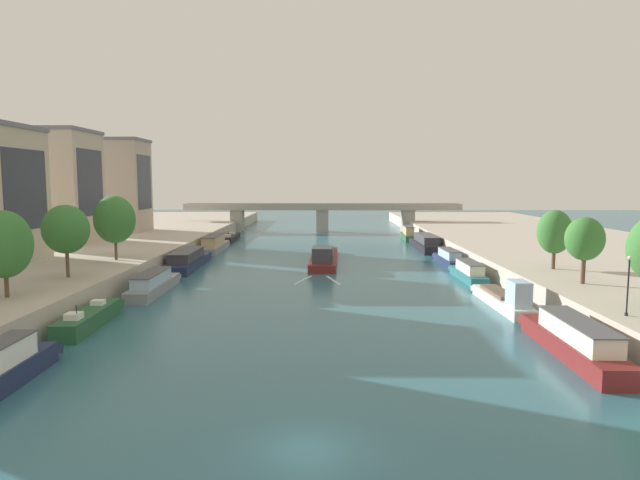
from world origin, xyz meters
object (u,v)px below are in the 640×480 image
lamppost_right_bank (628,283)px  moored_boat_left_gap_after (188,260)px  moored_boat_right_midway (573,340)px  tree_right_nearest (555,232)px  barge_midriver (324,257)px  moored_boat_left_upstream (230,238)px  moored_boat_right_far (504,298)px  moored_boat_left_far (2,369)px  moored_boat_right_near (408,234)px  tree_left_midway (66,229)px  moored_boat_right_end (448,258)px  moored_boat_left_end (90,318)px  moored_boat_right_gap_after (468,272)px  tree_left_nearest (115,220)px  bridge_far (322,214)px  moored_boat_left_midway (154,284)px  moored_boat_right_lone (426,243)px  moored_boat_left_downstream (214,244)px  tree_left_far (4,244)px  tree_right_midway (585,239)px

lamppost_right_bank → moored_boat_left_gap_after: bearing=137.5°
moored_boat_right_midway → tree_right_nearest: (7.36, 21.17, 5.26)m
barge_midriver → tree_right_nearest: tree_right_nearest is taller
moored_boat_left_upstream → moored_boat_right_far: 66.98m
moored_boat_left_far → moored_boat_right_near: (34.55, 78.76, 0.03)m
tree_left_midway → tree_right_nearest: tree_left_midway is taller
barge_midriver → moored_boat_left_upstream: 35.06m
moored_boat_right_far → moored_boat_right_end: bearing=88.2°
moored_boat_right_near → moored_boat_left_far: bearing=-113.7°
barge_midriver → tree_left_midway: 35.78m
moored_boat_left_end → tree_left_midway: (-5.72, 8.58, 6.37)m
tree_right_nearest → moored_boat_right_gap_after: bearing=134.9°
moored_boat_left_far → tree_left_nearest: size_ratio=1.40×
moored_boat_right_gap_after → bridge_far: (-17.68, 61.88, 3.27)m
moored_boat_left_midway → moored_boat_left_upstream: size_ratio=1.09×
moored_boat_right_far → moored_boat_left_end: bearing=-169.2°
moored_boat_right_gap_after → tree_right_nearest: 11.27m
moored_boat_right_midway → tree_right_nearest: size_ratio=2.26×
moored_boat_left_far → moored_boat_right_lone: size_ratio=0.66×
moored_boat_left_far → tree_left_nearest: (-6.36, 33.31, 6.08)m
tree_left_nearest → tree_right_nearest: size_ratio=1.21×
moored_boat_left_downstream → lamppost_right_bank: size_ratio=3.58×
moored_boat_right_end → bridge_far: size_ratio=0.17×
moored_boat_right_far → tree_left_far: bearing=-170.1°
tree_right_midway → tree_right_nearest: 8.34m
moored_boat_left_end → moored_boat_left_upstream: size_ratio=0.88×
moored_boat_right_lone → bridge_far: size_ratio=0.25×
moored_boat_right_gap_after → moored_boat_right_midway: bearing=-90.8°
moored_boat_left_downstream → lamppost_right_bank: bearing=-53.8°
moored_boat_left_end → moored_boat_left_downstream: moored_boat_left_downstream is taller
moored_boat_left_upstream → moored_boat_right_end: bearing=-40.0°
barge_midriver → tree_left_far: (-24.95, -34.52, 5.81)m
tree_left_midway → moored_boat_left_far: bearing=-73.3°
moored_boat_left_far → moored_boat_left_downstream: 60.77m
moored_boat_right_far → moored_boat_right_lone: bearing=89.1°
tree_left_midway → moored_boat_right_far: bearing=-2.6°
moored_boat_right_far → lamppost_right_bank: 13.86m
barge_midriver → moored_boat_left_downstream: barge_midriver is taller
moored_boat_left_downstream → bridge_far: 39.78m
barge_midriver → moored_boat_right_far: bearing=-58.6°
moored_boat_left_far → moored_boat_left_end: (-0.81, 13.21, -0.41)m
moored_boat_right_lone → tree_left_midway: tree_left_midway is taller
moored_boat_left_far → moored_boat_right_midway: bearing=10.0°
tree_left_nearest → tree_right_midway: 49.65m
moored_boat_right_near → tree_left_far: 78.30m
tree_left_far → tree_right_nearest: (49.02, 14.63, -0.34)m
tree_left_midway → moored_boat_left_downstream: bearing=81.3°
moored_boat_left_upstream → bridge_far: (18.06, 19.30, 3.66)m
moored_boat_right_end → bridge_far: bearing=110.0°
moored_boat_right_end → moored_boat_right_near: 32.26m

